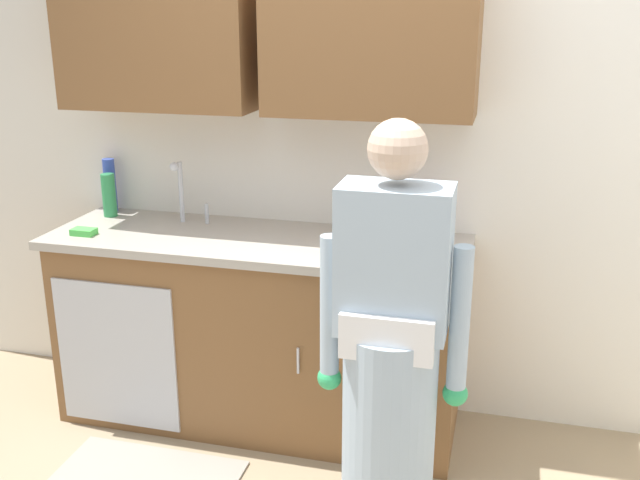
{
  "coord_description": "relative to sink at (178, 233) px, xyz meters",
  "views": [
    {
      "loc": [
        0.55,
        -2.35,
        1.96
      ],
      "look_at": [
        -0.21,
        0.55,
        1.0
      ],
      "focal_mm": 41.07,
      "sensor_mm": 36.0,
      "label": 1
    }
  ],
  "objects": [
    {
      "name": "kitchen_wall_with_uppers",
      "position": [
        0.81,
        0.29,
        0.55
      ],
      "size": [
        4.8,
        0.44,
        2.7
      ],
      "color": "silver",
      "rests_on": "ground"
    },
    {
      "name": "counter_cabinet",
      "position": [
        0.4,
        -0.01,
        -0.48
      ],
      "size": [
        1.9,
        0.62,
        0.9
      ],
      "color": "brown",
      "rests_on": "ground"
    },
    {
      "name": "countertop",
      "position": [
        0.4,
        -0.01,
        -0.01
      ],
      "size": [
        1.96,
        0.66,
        0.04
      ],
      "primitive_type": "cube",
      "color": "#A8A093",
      "rests_on": "counter_cabinet"
    },
    {
      "name": "sink",
      "position": [
        0.0,
        0.0,
        0.0
      ],
      "size": [
        0.5,
        0.36,
        0.35
      ],
      "color": "#B7BABF",
      "rests_on": "counter_cabinet"
    },
    {
      "name": "person_at_sink",
      "position": [
        1.15,
        -0.73,
        -0.23
      ],
      "size": [
        0.55,
        0.34,
        1.62
      ],
      "color": "white",
      "rests_on": "ground"
    },
    {
      "name": "bottle_water_tall",
      "position": [
        1.12,
        0.16,
        0.15
      ],
      "size": [
        0.07,
        0.07,
        0.26
      ],
      "primitive_type": "cylinder",
      "color": "#66388C",
      "rests_on": "countertop"
    },
    {
      "name": "bottle_dish_liquid",
      "position": [
        -0.44,
        0.15,
        0.12
      ],
      "size": [
        0.07,
        0.07,
        0.22
      ],
      "primitive_type": "cylinder",
      "color": "#2D8C4C",
      "rests_on": "countertop"
    },
    {
      "name": "bottle_cleaner_spray",
      "position": [
        -0.48,
        0.23,
        0.15
      ],
      "size": [
        0.06,
        0.06,
        0.28
      ],
      "primitive_type": "cylinder",
      "color": "#334CB2",
      "rests_on": "countertop"
    },
    {
      "name": "cup_by_sink",
      "position": [
        0.85,
        -0.2,
        0.07
      ],
      "size": [
        0.08,
        0.08,
        0.1
      ],
      "primitive_type": "cylinder",
      "color": "#B24C47",
      "rests_on": "countertop"
    },
    {
      "name": "sponge",
      "position": [
        -0.39,
        -0.18,
        0.03
      ],
      "size": [
        0.11,
        0.07,
        0.03
      ],
      "primitive_type": "cube",
      "color": "#4CBF4C",
      "rests_on": "countertop"
    }
  ]
}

